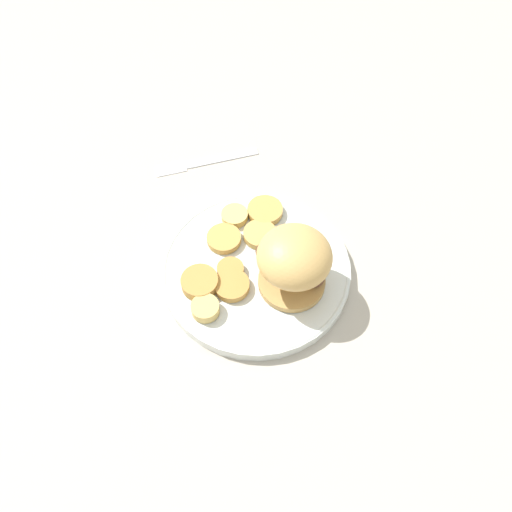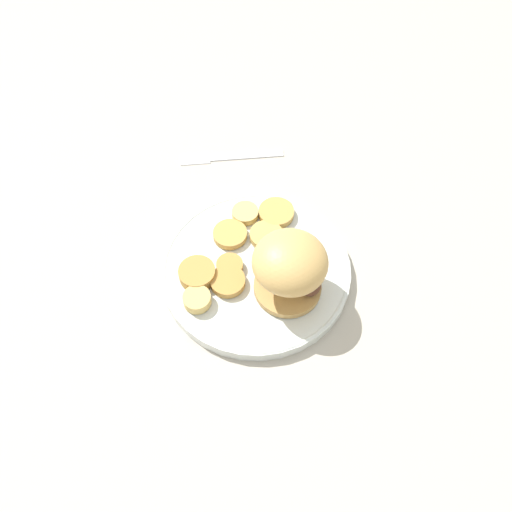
{
  "view_description": "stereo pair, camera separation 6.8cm",
  "coord_description": "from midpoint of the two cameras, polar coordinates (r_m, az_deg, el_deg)",
  "views": [
    {
      "loc": [
        -0.26,
        0.27,
        0.61
      ],
      "look_at": [
        0.0,
        0.0,
        0.05
      ],
      "focal_mm": 35.0,
      "sensor_mm": 36.0,
      "label": 1
    },
    {
      "loc": [
        -0.3,
        0.22,
        0.61
      ],
      "look_at": [
        0.0,
        0.0,
        0.05
      ],
      "focal_mm": 35.0,
      "sensor_mm": 36.0,
      "label": 2
    }
  ],
  "objects": [
    {
      "name": "potato_round_5",
      "position": [
        0.67,
        -3.98,
        -5.06
      ],
      "size": [
        0.04,
        0.04,
        0.02
      ],
      "primitive_type": "cylinder",
      "color": "#DBB766",
      "rests_on": "dinner_plate"
    },
    {
      "name": "potato_round_2",
      "position": [
        0.69,
        -3.95,
        -2.23
      ],
      "size": [
        0.05,
        0.05,
        0.02
      ],
      "primitive_type": "cylinder",
      "color": "#BC8942",
      "rests_on": "dinner_plate"
    },
    {
      "name": "potato_round_4",
      "position": [
        0.69,
        -0.24,
        -1.33
      ],
      "size": [
        0.04,
        0.04,
        0.01
      ],
      "primitive_type": "cylinder",
      "color": "#BC8942",
      "rests_on": "dinner_plate"
    },
    {
      "name": "sandwich",
      "position": [
        0.64,
        6.82,
        -1.29
      ],
      "size": [
        0.12,
        0.1,
        0.1
      ],
      "color": "tan",
      "rests_on": "dinner_plate"
    },
    {
      "name": "potato_round_1",
      "position": [
        0.75,
        4.93,
        4.77
      ],
      "size": [
        0.05,
        0.05,
        0.01
      ],
      "primitive_type": "cylinder",
      "color": "tan",
      "rests_on": "dinner_plate"
    },
    {
      "name": "potato_round_7",
      "position": [
        0.72,
        -0.37,
        2.27
      ],
      "size": [
        0.05,
        0.05,
        0.01
      ],
      "primitive_type": "cylinder",
      "color": "tan",
      "rests_on": "dinner_plate"
    },
    {
      "name": "dinner_plate",
      "position": [
        0.71,
        2.74,
        -1.73
      ],
      "size": [
        0.27,
        0.27,
        0.02
      ],
      "color": "silver",
      "rests_on": "ground_plane"
    },
    {
      "name": "fork",
      "position": [
        0.86,
        -0.68,
        11.19
      ],
      "size": [
        0.11,
        0.16,
        0.0
      ],
      "color": "silver",
      "rests_on": "ground_plane"
    },
    {
      "name": "potato_round_3",
      "position": [
        0.73,
        3.86,
        2.17
      ],
      "size": [
        0.05,
        0.05,
        0.01
      ],
      "primitive_type": "cylinder",
      "color": "tan",
      "rests_on": "dinner_plate"
    },
    {
      "name": "potato_round_0",
      "position": [
        0.68,
        -0.34,
        -3.2
      ],
      "size": [
        0.05,
        0.05,
        0.01
      ],
      "primitive_type": "cylinder",
      "color": "#BC8942",
      "rests_on": "dinner_plate"
    },
    {
      "name": "potato_round_6",
      "position": [
        0.75,
        1.37,
        4.72
      ],
      "size": [
        0.04,
        0.04,
        0.01
      ],
      "primitive_type": "cylinder",
      "color": "#DBB766",
      "rests_on": "dinner_plate"
    },
    {
      "name": "ground_plane",
      "position": [
        0.72,
        2.7,
        -2.2
      ],
      "size": [
        4.0,
        4.0,
        0.0
      ],
      "primitive_type": "plane",
      "color": "#B2A899"
    }
  ]
}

